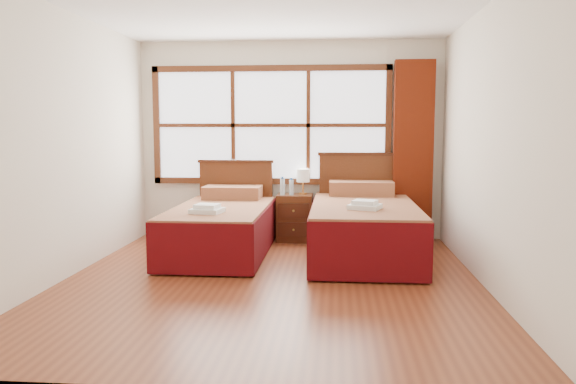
{
  "coord_description": "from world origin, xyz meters",
  "views": [
    {
      "loc": [
        0.62,
        -5.21,
        1.46
      ],
      "look_at": [
        0.11,
        0.7,
        0.79
      ],
      "focal_mm": 35.0,
      "sensor_mm": 36.0,
      "label": 1
    }
  ],
  "objects": [
    {
      "name": "wall_back",
      "position": [
        0.0,
        2.25,
        1.3
      ],
      "size": [
        4.0,
        0.0,
        4.0
      ],
      "primitive_type": "plane",
      "rotation": [
        1.57,
        0.0,
        0.0
      ],
      "color": "silver",
      "rests_on": "floor"
    },
    {
      "name": "wall_left",
      "position": [
        -2.0,
        0.0,
        1.3
      ],
      "size": [
        0.0,
        4.5,
        4.5
      ],
      "primitive_type": "plane",
      "rotation": [
        1.57,
        0.0,
        1.57
      ],
      "color": "silver",
      "rests_on": "floor"
    },
    {
      "name": "bed_right",
      "position": [
        0.94,
        1.2,
        0.35
      ],
      "size": [
        1.18,
        2.29,
        1.15
      ],
      "color": "#37180B",
      "rests_on": "floor"
    },
    {
      "name": "bottle_near",
      "position": [
        -0.07,
        1.94,
        0.72
      ],
      "size": [
        0.06,
        0.06,
        0.24
      ],
      "color": "#ACC8DD",
      "rests_on": "nightstand"
    },
    {
      "name": "lamp",
      "position": [
        0.19,
        2.06,
        0.84
      ],
      "size": [
        0.17,
        0.17,
        0.33
      ],
      "color": "#CF8E42",
      "rests_on": "nightstand"
    },
    {
      "name": "bottle_far",
      "position": [
        0.05,
        1.94,
        0.71
      ],
      "size": [
        0.06,
        0.06,
        0.22
      ],
      "color": "#ACC8DD",
      "rests_on": "nightstand"
    },
    {
      "name": "ceiling",
      "position": [
        0.0,
        0.0,
        2.6
      ],
      "size": [
        4.5,
        4.5,
        0.0
      ],
      "primitive_type": "plane",
      "rotation": [
        3.14,
        0.0,
        0.0
      ],
      "color": "white",
      "rests_on": "wall_back"
    },
    {
      "name": "wall_right",
      "position": [
        2.0,
        0.0,
        1.3
      ],
      "size": [
        0.0,
        4.5,
        4.5
      ],
      "primitive_type": "plane",
      "rotation": [
        1.57,
        0.0,
        -1.57
      ],
      "color": "silver",
      "rests_on": "floor"
    },
    {
      "name": "curtain",
      "position": [
        1.6,
        2.11,
        1.17
      ],
      "size": [
        0.5,
        0.16,
        2.3
      ],
      "primitive_type": "cube",
      "color": "#5C1909",
      "rests_on": "wall_back"
    },
    {
      "name": "floor",
      "position": [
        0.0,
        0.0,
        0.0
      ],
      "size": [
        4.5,
        4.5,
        0.0
      ],
      "primitive_type": "plane",
      "color": "brown",
      "rests_on": "ground"
    },
    {
      "name": "towels_left",
      "position": [
        -0.75,
        0.64,
        0.6
      ],
      "size": [
        0.36,
        0.33,
        0.09
      ],
      "rotation": [
        0.0,
        0.0,
        -0.16
      ],
      "color": "white",
      "rests_on": "bed_left"
    },
    {
      "name": "nightstand",
      "position": [
        0.09,
        1.99,
        0.3
      ],
      "size": [
        0.46,
        0.45,
        0.61
      ],
      "color": "#4B2310",
      "rests_on": "floor"
    },
    {
      "name": "towels_right",
      "position": [
        0.92,
        0.69,
        0.65
      ],
      "size": [
        0.39,
        0.36,
        0.09
      ],
      "rotation": [
        0.0,
        0.0,
        -0.34
      ],
      "color": "white",
      "rests_on": "bed_right"
    },
    {
      "name": "window",
      "position": [
        -0.25,
        2.21,
        1.5
      ],
      "size": [
        3.16,
        0.06,
        1.56
      ],
      "color": "white",
      "rests_on": "wall_back"
    },
    {
      "name": "bed_left",
      "position": [
        -0.71,
        1.2,
        0.32
      ],
      "size": [
        1.08,
        2.1,
        1.05
      ],
      "color": "#37180B",
      "rests_on": "floor"
    }
  ]
}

